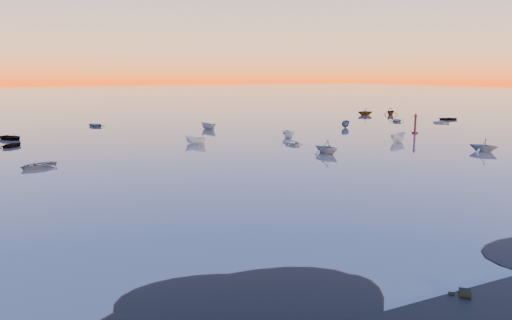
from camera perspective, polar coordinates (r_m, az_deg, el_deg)
ground at (r=121.61m, az=-14.39°, el=4.79°), size 600.00×600.00×0.00m
moored_fleet at (r=76.68m, az=-6.59°, el=2.23°), size 124.00×58.00×1.20m
boat_near_center at (r=77.82m, az=15.89°, el=2.02°), size 3.16×4.25×1.36m
boat_near_right at (r=71.79m, az=24.54°, el=0.87°), size 4.11×2.88×1.32m
channel_marker at (r=89.39m, az=17.74°, el=3.82°), size 1.01×1.01×3.58m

